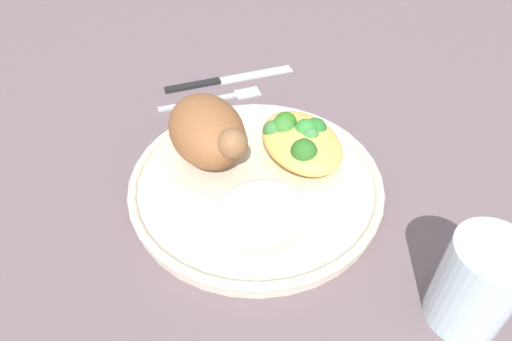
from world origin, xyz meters
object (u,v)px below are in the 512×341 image
(plate, at_px, (256,183))
(mac_cheese_with_broccoli, at_px, (300,139))
(fork, at_px, (216,98))
(roasted_chicken, at_px, (208,131))
(rice_pile, at_px, (261,212))
(knife, at_px, (219,80))
(water_glass, at_px, (477,284))

(plate, bearing_deg, mac_cheese_with_broccoli, 107.66)
(mac_cheese_with_broccoli, height_order, fork, mac_cheese_with_broccoli)
(roasted_chicken, height_order, rice_pile, roasted_chicken)
(rice_pile, distance_m, mac_cheese_with_broccoli, 0.12)
(plate, height_order, mac_cheese_with_broccoli, mac_cheese_with_broccoli)
(roasted_chicken, height_order, knife, roasted_chicken)
(plate, xyz_separation_m, water_glass, (0.21, 0.10, 0.04))
(water_glass, bearing_deg, fork, -168.03)
(roasted_chicken, height_order, water_glass, water_glass)
(rice_pile, bearing_deg, fork, 170.17)
(plate, height_order, roasted_chicken, roasted_chicken)
(roasted_chicken, bearing_deg, fork, 157.17)
(plate, height_order, water_glass, water_glass)
(knife, height_order, water_glass, water_glass)
(plate, relative_size, rice_pile, 3.03)
(fork, height_order, water_glass, water_glass)
(roasted_chicken, height_order, mac_cheese_with_broccoli, roasted_chicken)
(mac_cheese_with_broccoli, xyz_separation_m, knife, (-0.20, -0.02, -0.03))
(knife, bearing_deg, water_glass, 8.50)
(fork, bearing_deg, mac_cheese_with_broccoli, 14.90)
(mac_cheese_with_broccoli, height_order, water_glass, water_glass)
(mac_cheese_with_broccoli, bearing_deg, fork, -165.10)
(rice_pile, height_order, fork, rice_pile)
(roasted_chicken, bearing_deg, mac_cheese_with_broccoli, 70.01)
(fork, bearing_deg, plate, -6.29)
(mac_cheese_with_broccoli, relative_size, water_glass, 1.23)
(roasted_chicken, relative_size, water_glass, 1.26)
(plate, relative_size, water_glass, 2.95)
(water_glass, bearing_deg, roasted_chicken, -152.82)
(rice_pile, xyz_separation_m, fork, (-0.24, 0.04, -0.04))
(plate, xyz_separation_m, knife, (-0.22, 0.04, -0.01))
(rice_pile, bearing_deg, roasted_chicken, -174.73)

